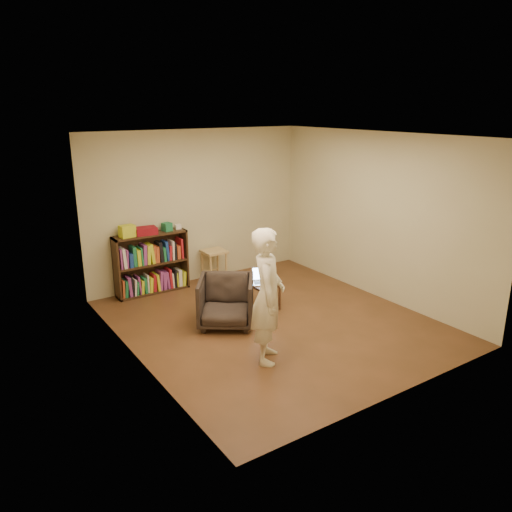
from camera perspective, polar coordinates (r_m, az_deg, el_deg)
floor at (r=7.20m, az=1.96°, el=-7.54°), size 4.50×4.50×0.00m
ceiling at (r=6.56m, az=2.20°, el=13.59°), size 4.50×4.50×0.00m
wall_back at (r=8.64m, az=-6.70°, el=5.61°), size 4.00×0.00×4.00m
wall_left at (r=5.87m, az=-14.00°, el=-0.25°), size 0.00×4.50×4.50m
wall_right at (r=8.07m, az=13.73°, el=4.43°), size 0.00×4.50×4.50m
bookshelf at (r=8.34m, az=-11.87°, el=-1.17°), size 1.20×0.30×1.00m
box_yellow at (r=8.01m, az=-14.51°, el=2.77°), size 0.24×0.19×0.19m
red_cloth at (r=8.12m, az=-12.48°, el=2.83°), size 0.37×0.29×0.11m
box_green at (r=8.27m, az=-10.14°, el=3.30°), size 0.16×0.16×0.14m
box_white at (r=8.38m, az=-8.90°, el=3.32°), size 0.11×0.11×0.07m
stool at (r=8.69m, az=-4.81°, el=-0.04°), size 0.39×0.39×0.56m
armchair at (r=6.99m, az=-3.45°, el=-5.22°), size 1.05×1.06×0.70m
side_table at (r=7.52m, az=0.86°, el=-3.61°), size 0.40×0.40×0.41m
laptop at (r=7.49m, az=0.71°, el=-2.64°), size 0.37×0.34×0.23m
person at (r=5.88m, az=1.36°, el=-4.58°), size 0.68×0.72×1.65m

